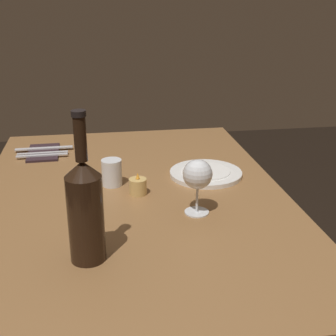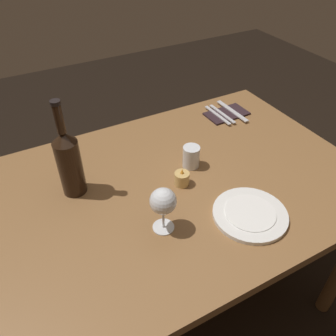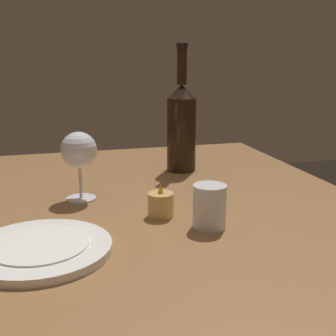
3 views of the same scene
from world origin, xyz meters
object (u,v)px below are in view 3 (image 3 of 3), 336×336
Objects in this scene: wine_glass_left at (79,152)px; water_tumbler at (209,209)px; wine_bottle at (181,125)px; votive_candle at (161,206)px; dinner_plate at (40,249)px.

wine_glass_left reaches higher than water_tumbler.
wine_bottle is 0.43m from water_tumbler.
votive_candle reaches higher than dinner_plate.
dinner_plate is (0.45, -0.37, -0.12)m from wine_bottle.
water_tumbler is (0.23, 0.22, -0.07)m from wine_glass_left.
dinner_plate is (0.11, -0.23, -0.02)m from votive_candle.
votive_candle is (0.34, -0.14, -0.10)m from wine_bottle.
wine_glass_left is at bearing -136.04° from votive_candle.
votive_candle is (0.15, 0.14, -0.09)m from wine_glass_left.
wine_glass_left is at bearing -136.56° from water_tumbler.
wine_bottle reaches higher than dinner_plate.
wine_bottle is 4.14× the size of water_tumbler.
votive_candle is at bearing -23.13° from wine_bottle.
wine_bottle reaches higher than votive_candle.
wine_glass_left is 0.29m from dinner_plate.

